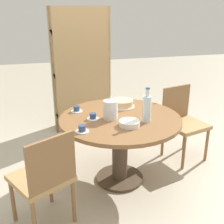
% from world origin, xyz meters
% --- Properties ---
extents(ground_plane, '(14.00, 14.00, 0.00)m').
position_xyz_m(ground_plane, '(0.00, 0.00, 0.00)').
color(ground_plane, '#B2A893').
extents(dining_table, '(1.19, 1.19, 0.71)m').
position_xyz_m(dining_table, '(0.00, 0.00, 0.55)').
color(dining_table, '#473828').
rests_on(dining_table, ground_plane).
extents(chair_a, '(0.57, 0.57, 0.85)m').
position_xyz_m(chair_a, '(-0.77, -0.48, 0.46)').
color(chair_a, olive).
rests_on(chair_a, ground_plane).
extents(chair_b, '(0.51, 0.51, 0.85)m').
position_xyz_m(chair_b, '(0.86, 0.29, 0.46)').
color(chair_b, olive).
rests_on(chair_b, ground_plane).
extents(bookshelf, '(0.81, 0.28, 1.73)m').
position_xyz_m(bookshelf, '(-0.14, 1.48, 0.83)').
color(bookshelf, tan).
rests_on(bookshelf, ground_plane).
extents(coffee_pot, '(0.14, 0.14, 0.22)m').
position_xyz_m(coffee_pot, '(-0.10, -0.01, 0.81)').
color(coffee_pot, silver).
rests_on(coffee_pot, dining_table).
extents(water_bottle, '(0.08, 0.08, 0.33)m').
position_xyz_m(water_bottle, '(0.20, -0.18, 0.84)').
color(water_bottle, silver).
rests_on(water_bottle, dining_table).
extents(cake_main, '(0.26, 0.26, 0.08)m').
position_xyz_m(cake_main, '(0.11, 0.29, 0.74)').
color(cake_main, white).
rests_on(cake_main, dining_table).
extents(cup_a, '(0.12, 0.12, 0.06)m').
position_xyz_m(cup_a, '(-0.42, -0.24, 0.73)').
color(cup_a, white).
rests_on(cup_a, dining_table).
extents(cup_b, '(0.12, 0.12, 0.06)m').
position_xyz_m(cup_b, '(-0.39, 0.27, 0.73)').
color(cup_b, white).
rests_on(cup_b, dining_table).
extents(cup_c, '(0.12, 0.12, 0.06)m').
position_xyz_m(cup_c, '(-0.27, 0.02, 0.73)').
color(cup_c, white).
rests_on(cup_c, dining_table).
extents(plate_stack, '(0.19, 0.19, 0.05)m').
position_xyz_m(plate_stack, '(0.02, -0.23, 0.73)').
color(plate_stack, white).
rests_on(plate_stack, dining_table).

